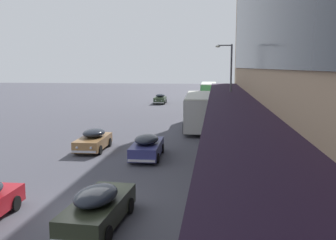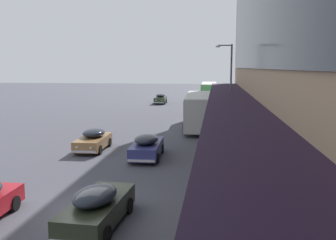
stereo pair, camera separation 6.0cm
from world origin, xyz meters
name	(u,v)px [view 1 (the left image)]	position (x,y,z in m)	size (l,w,h in m)	color
ground	(88,210)	(0.00, 0.00, 0.00)	(240.00, 240.00, 0.00)	#4B4B55
transit_bus_kerbside_front	(209,91)	(4.17, 50.05, 1.87)	(2.90, 11.36, 3.27)	#459D52
transit_bus_kerbside_rear	(199,109)	(3.70, 22.04, 1.90)	(3.07, 11.47, 3.31)	beige
sedan_oncoming_rear	(207,102)	(4.16, 41.30, 0.73)	(2.05, 4.54, 1.45)	beige
sedan_trailing_mid	(98,207)	(0.95, -1.50, 0.77)	(2.01, 4.71, 1.56)	#2D3323
sedan_far_back	(94,140)	(-3.43, 11.19, 0.75)	(1.99, 4.55, 1.53)	olive
sedan_trailing_near	(147,146)	(0.84, 9.32, 0.78)	(2.01, 4.87, 1.58)	navy
sedan_second_mid	(160,99)	(-3.69, 46.26, 0.79)	(1.98, 4.80, 1.61)	#2B3D26
pedestrian_at_kerb	(255,200)	(6.74, -1.21, 1.18)	(0.52, 0.43, 1.86)	black
street_lamp	(229,82)	(6.45, 18.84, 4.62)	(1.50, 0.28, 7.78)	#4C4C51
fire_hydrant	(232,140)	(6.56, 13.73, 0.49)	(0.20, 0.40, 0.70)	red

